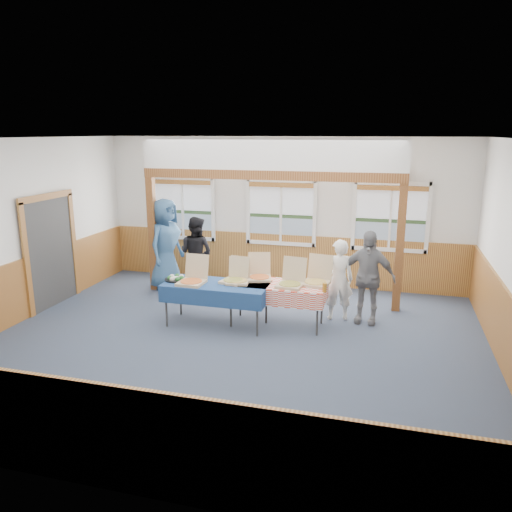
# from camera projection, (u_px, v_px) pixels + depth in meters

# --- Properties ---
(floor) EXTENTS (8.00, 8.00, 0.00)m
(floor) POSITION_uv_depth(u_px,v_px,m) (233.00, 344.00, 7.97)
(floor) COLOR #2A3145
(floor) RESTS_ON ground
(ceiling) EXTENTS (8.00, 8.00, 0.00)m
(ceiling) POSITION_uv_depth(u_px,v_px,m) (231.00, 139.00, 7.19)
(ceiling) COLOR white
(ceiling) RESTS_ON wall_back
(wall_back) EXTENTS (8.00, 0.00, 8.00)m
(wall_back) POSITION_uv_depth(u_px,v_px,m) (281.00, 212.00, 10.86)
(wall_back) COLOR silver
(wall_back) RESTS_ON floor
(wall_front) EXTENTS (8.00, 0.00, 8.00)m
(wall_front) POSITION_uv_depth(u_px,v_px,m) (108.00, 334.00, 4.30)
(wall_front) COLOR silver
(wall_front) RESTS_ON floor
(wall_left) EXTENTS (0.00, 8.00, 8.00)m
(wall_left) POSITION_uv_depth(u_px,v_px,m) (12.00, 233.00, 8.60)
(wall_left) COLOR silver
(wall_left) RESTS_ON floor
(wainscot_back) EXTENTS (7.98, 0.05, 1.10)m
(wainscot_back) POSITION_uv_depth(u_px,v_px,m) (281.00, 259.00, 11.09)
(wainscot_back) COLOR brown
(wainscot_back) RESTS_ON floor
(wainscot_front) EXTENTS (7.98, 0.05, 1.10)m
(wainscot_front) POSITION_uv_depth(u_px,v_px,m) (118.00, 439.00, 4.58)
(wainscot_front) COLOR brown
(wainscot_front) RESTS_ON floor
(wainscot_left) EXTENTS (0.05, 6.98, 1.10)m
(wainscot_left) POSITION_uv_depth(u_px,v_px,m) (20.00, 291.00, 8.85)
(wainscot_left) COLOR brown
(wainscot_left) RESTS_ON floor
(wainscot_right) EXTENTS (0.05, 6.98, 1.10)m
(wainscot_right) POSITION_uv_depth(u_px,v_px,m) (509.00, 338.00, 6.82)
(wainscot_right) COLOR brown
(wainscot_right) RESTS_ON floor
(cased_opening) EXTENTS (0.06, 1.30, 2.10)m
(cased_opening) POSITION_uv_depth(u_px,v_px,m) (51.00, 252.00, 9.56)
(cased_opening) COLOR #2E2E2E
(cased_opening) RESTS_ON wall_left
(window_left) EXTENTS (1.56, 0.10, 1.46)m
(window_left) POSITION_uv_depth(u_px,v_px,m) (183.00, 205.00, 11.38)
(window_left) COLOR white
(window_left) RESTS_ON wall_back
(window_mid) EXTENTS (1.56, 0.10, 1.46)m
(window_mid) POSITION_uv_depth(u_px,v_px,m) (281.00, 208.00, 10.80)
(window_mid) COLOR white
(window_mid) RESTS_ON wall_back
(window_right) EXTENTS (1.56, 0.10, 1.46)m
(window_right) POSITION_uv_depth(u_px,v_px,m) (391.00, 213.00, 10.21)
(window_right) COLOR white
(window_right) RESTS_ON wall_back
(post_left) EXTENTS (0.15, 0.15, 2.40)m
(post_left) POSITION_uv_depth(u_px,v_px,m) (153.00, 234.00, 10.47)
(post_left) COLOR #613315
(post_left) RESTS_ON floor
(post_right) EXTENTS (0.15, 0.15, 2.40)m
(post_right) POSITION_uv_depth(u_px,v_px,m) (400.00, 249.00, 9.20)
(post_right) COLOR #613315
(post_right) RESTS_ON floor
(cross_beam) EXTENTS (5.15, 0.18, 0.18)m
(cross_beam) POSITION_uv_depth(u_px,v_px,m) (269.00, 175.00, 9.52)
(cross_beam) COLOR #613315
(cross_beam) RESTS_ON post_left
(table_left) EXTENTS (1.90, 1.06, 0.76)m
(table_left) POSITION_uv_depth(u_px,v_px,m) (216.00, 287.00, 8.59)
(table_left) COLOR #2E2E2E
(table_left) RESTS_ON floor
(table_right) EXTENTS (1.83, 1.35, 0.76)m
(table_right) POSITION_uv_depth(u_px,v_px,m) (277.00, 287.00, 8.59)
(table_right) COLOR #2E2E2E
(table_right) RESTS_ON floor
(pizza_box_a) EXTENTS (0.44, 0.53, 0.46)m
(pizza_box_a) POSITION_uv_depth(u_px,v_px,m) (192.00, 280.00, 8.57)
(pizza_box_a) COLOR tan
(pizza_box_a) RESTS_ON table_left
(pizza_box_b) EXTENTS (0.44, 0.51, 0.41)m
(pizza_box_b) POSITION_uv_depth(u_px,v_px,m) (238.00, 279.00, 8.63)
(pizza_box_b) COLOR tan
(pizza_box_b) RESTS_ON table_left
(pizza_box_c) EXTENTS (0.47, 0.54, 0.41)m
(pizza_box_c) POSITION_uv_depth(u_px,v_px,m) (234.00, 278.00, 8.65)
(pizza_box_c) COLOR tan
(pizza_box_c) RESTS_ON table_right
(pizza_box_d) EXTENTS (0.52, 0.58, 0.43)m
(pizza_box_d) POSITION_uv_depth(u_px,v_px,m) (260.00, 275.00, 8.83)
(pizza_box_d) COLOR tan
(pizza_box_d) RESTS_ON table_right
(pizza_box_e) EXTENTS (0.47, 0.55, 0.45)m
(pizza_box_e) POSITION_uv_depth(u_px,v_px,m) (291.00, 282.00, 8.42)
(pizza_box_e) COLOR tan
(pizza_box_e) RESTS_ON table_right
(pizza_box_f) EXTENTS (0.50, 0.58, 0.47)m
(pizza_box_f) POSITION_uv_depth(u_px,v_px,m) (316.00, 280.00, 8.52)
(pizza_box_f) COLOR tan
(pizza_box_f) RESTS_ON table_right
(veggie_tray) EXTENTS (0.39, 0.39, 0.09)m
(veggie_tray) POSITION_uv_depth(u_px,v_px,m) (176.00, 278.00, 8.76)
(veggie_tray) COLOR black
(veggie_tray) RESTS_ON table_left
(drink_glass) EXTENTS (0.07, 0.07, 0.15)m
(drink_glass) POSITION_uv_depth(u_px,v_px,m) (325.00, 288.00, 8.10)
(drink_glass) COLOR #A1661A
(drink_glass) RESTS_ON table_right
(woman_white) EXTENTS (0.61, 0.48, 1.47)m
(woman_white) POSITION_uv_depth(u_px,v_px,m) (338.00, 280.00, 8.86)
(woman_white) COLOR white
(woman_white) RESTS_ON floor
(woman_black) EXTENTS (0.89, 0.76, 1.58)m
(woman_black) POSITION_uv_depth(u_px,v_px,m) (196.00, 253.00, 10.58)
(woman_black) COLOR black
(woman_black) RESTS_ON floor
(man_blue) EXTENTS (0.78, 1.04, 1.95)m
(man_blue) POSITION_uv_depth(u_px,v_px,m) (166.00, 244.00, 10.62)
(man_blue) COLOR #32567D
(man_blue) RESTS_ON floor
(person_grey) EXTENTS (1.02, 0.53, 1.66)m
(person_grey) POSITION_uv_depth(u_px,v_px,m) (367.00, 277.00, 8.70)
(person_grey) COLOR slate
(person_grey) RESTS_ON floor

